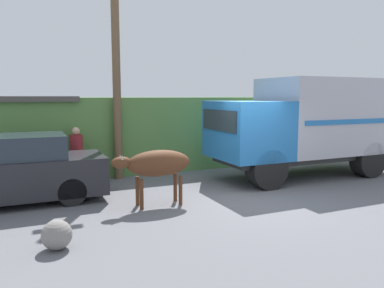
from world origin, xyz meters
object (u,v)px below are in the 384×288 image
object	(u,v)px
brown_cow	(157,164)
roadside_rock	(57,235)
pedestrian_on_hill	(77,153)
utility_pole	(116,67)
cargo_truck	(311,122)
parked_suv	(6,171)

from	to	relation	value
brown_cow	roadside_rock	distance (m)	3.05
brown_cow	roadside_rock	size ratio (longest dim) A/B	3.73
pedestrian_on_hill	utility_pole	bearing A→B (deg)	165.73
cargo_truck	roadside_rock	size ratio (longest dim) A/B	12.39
brown_cow	parked_suv	world-z (taller)	parked_suv
cargo_truck	roadside_rock	distance (m)	8.60
cargo_truck	roadside_rock	world-z (taller)	cargo_truck
roadside_rock	brown_cow	bearing A→B (deg)	36.81
parked_suv	utility_pole	bearing A→B (deg)	25.07
cargo_truck	utility_pole	world-z (taller)	utility_pole
cargo_truck	pedestrian_on_hill	xyz separation A→B (m)	(-7.01, 1.96, -0.83)
brown_cow	pedestrian_on_hill	bearing A→B (deg)	110.17
pedestrian_on_hill	roadside_rock	distance (m)	5.01
brown_cow	parked_suv	bearing A→B (deg)	150.02
parked_suv	utility_pole	size ratio (longest dim) A/B	0.69
cargo_truck	brown_cow	bearing A→B (deg)	-171.75
cargo_truck	utility_pole	distance (m)	6.34
parked_suv	utility_pole	world-z (taller)	utility_pole
utility_pole	pedestrian_on_hill	bearing A→B (deg)	-173.97
cargo_truck	pedestrian_on_hill	world-z (taller)	cargo_truck
brown_cow	pedestrian_on_hill	distance (m)	3.42
pedestrian_on_hill	utility_pole	world-z (taller)	utility_pole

